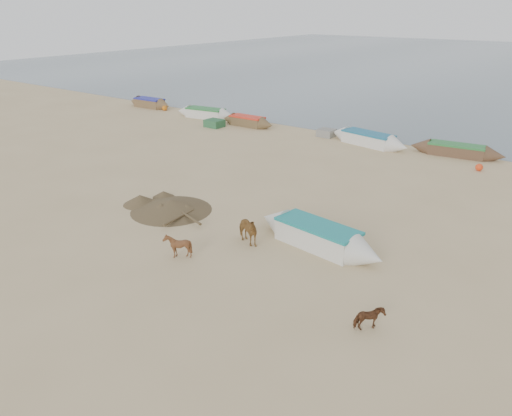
% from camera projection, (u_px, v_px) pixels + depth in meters
% --- Properties ---
extents(ground, '(140.00, 140.00, 0.00)m').
position_uv_depth(ground, '(194.00, 263.00, 19.42)').
color(ground, tan).
rests_on(ground, ground).
extents(cow_adult, '(1.62, 1.13, 1.25)m').
position_uv_depth(cow_adult, '(246.00, 230.00, 20.76)').
color(cow_adult, brown).
rests_on(cow_adult, ground).
extents(calf_front, '(0.96, 0.87, 0.99)m').
position_uv_depth(calf_front, '(178.00, 246.00, 19.69)').
color(calf_front, brown).
rests_on(calf_front, ground).
extents(calf_right, '(0.85, 0.93, 0.79)m').
position_uv_depth(calf_right, '(370.00, 319.00, 15.27)').
color(calf_right, '#56311C').
rests_on(calf_right, ground).
extents(near_canoe, '(6.24, 2.15, 1.00)m').
position_uv_depth(near_canoe, '(318.00, 236.00, 20.55)').
color(near_canoe, silver).
rests_on(near_canoe, ground).
extents(debris_pile, '(4.84, 4.84, 0.55)m').
position_uv_depth(debris_pile, '(171.00, 205.00, 24.25)').
color(debris_pile, brown).
rests_on(debris_pile, ground).
extents(waterline_canoes, '(58.50, 3.87, 0.91)m').
position_uv_depth(waterline_canoes, '(415.00, 145.00, 34.02)').
color(waterline_canoes, brown).
rests_on(waterline_canoes, ground).
extents(beach_clutter, '(45.95, 3.86, 0.64)m').
position_uv_depth(beach_clutter, '(457.00, 159.00, 31.49)').
color(beach_clutter, '#2A5D38').
rests_on(beach_clutter, ground).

